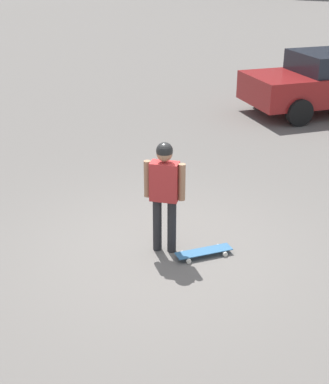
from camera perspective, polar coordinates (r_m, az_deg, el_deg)
name	(u,v)px	position (r m, az deg, el deg)	size (l,w,h in m)	color
ground_plane	(164,250)	(7.44, 0.00, -6.20)	(220.00, 220.00, 0.00)	slate
person	(164,186)	(7.01, 0.00, 0.60)	(0.29, 0.54, 1.57)	#262628
skateboard	(204,252)	(7.29, 4.22, -6.38)	(0.72, 0.66, 0.08)	#336693
car_parked_near	(328,81)	(14.45, 17.06, 11.23)	(4.30, 4.17, 1.52)	maroon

